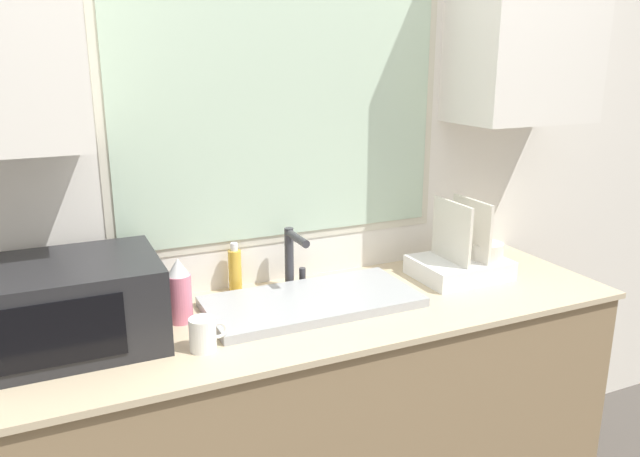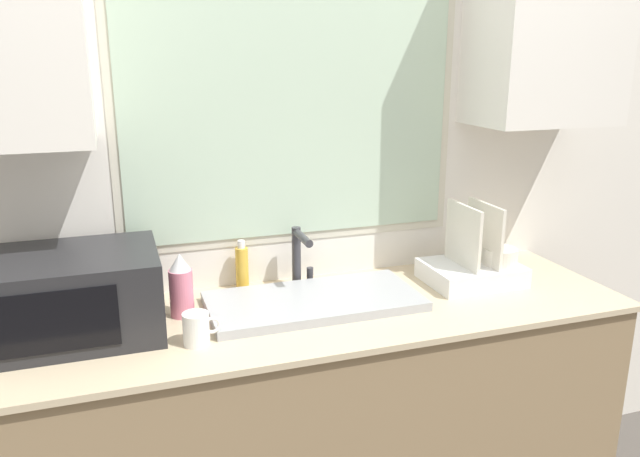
# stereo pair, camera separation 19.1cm
# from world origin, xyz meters

# --- Properties ---
(countertop) EXTENTS (2.04, 0.64, 0.92)m
(countertop) POSITION_xyz_m (0.00, 0.30, 0.46)
(countertop) COLOR #8C7251
(countertop) RESTS_ON ground_plane
(wall_back) EXTENTS (6.00, 0.38, 2.60)m
(wall_back) POSITION_xyz_m (0.00, 0.60, 1.41)
(wall_back) COLOR silver
(wall_back) RESTS_ON ground_plane
(sink_basin) EXTENTS (0.69, 0.34, 0.03)m
(sink_basin) POSITION_xyz_m (-0.01, 0.34, 0.93)
(sink_basin) COLOR #9EA0A5
(sink_basin) RESTS_ON countertop
(faucet) EXTENTS (0.08, 0.17, 0.21)m
(faucet) POSITION_xyz_m (-0.01, 0.51, 1.04)
(faucet) COLOR #333338
(faucet) RESTS_ON countertop
(microwave) EXTENTS (0.48, 0.38, 0.24)m
(microwave) POSITION_xyz_m (-0.74, 0.36, 1.04)
(microwave) COLOR #232326
(microwave) RESTS_ON countertop
(dish_rack) EXTENTS (0.33, 0.25, 0.29)m
(dish_rack) POSITION_xyz_m (0.60, 0.36, 0.98)
(dish_rack) COLOR white
(dish_rack) RESTS_ON countertop
(spray_bottle) EXTENTS (0.07, 0.07, 0.21)m
(spray_bottle) POSITION_xyz_m (-0.43, 0.39, 1.02)
(spray_bottle) COLOR #D8728C
(spray_bottle) RESTS_ON countertop
(soap_bottle) EXTENTS (0.05, 0.05, 0.18)m
(soap_bottle) POSITION_xyz_m (-0.20, 0.56, 1.00)
(soap_bottle) COLOR gold
(soap_bottle) RESTS_ON countertop
(mug_near_sink) EXTENTS (0.11, 0.08, 0.10)m
(mug_near_sink) POSITION_xyz_m (-0.42, 0.17, 0.96)
(mug_near_sink) COLOR white
(mug_near_sink) RESTS_ON countertop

